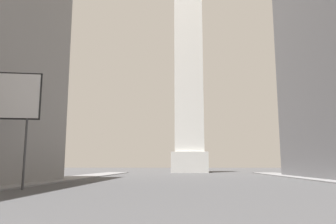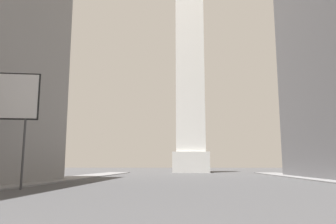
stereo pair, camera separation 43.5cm
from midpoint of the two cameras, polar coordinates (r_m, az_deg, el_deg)
sidewalk_left at (r=35.05m, az=-24.87°, el=-11.38°), size 5.00×94.52×0.15m
obelisk at (r=85.37m, az=3.99°, el=8.75°), size 8.78×8.78×58.67m
billboard_sign at (r=29.66m, az=-26.71°, el=2.14°), size 5.93×1.31×9.39m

